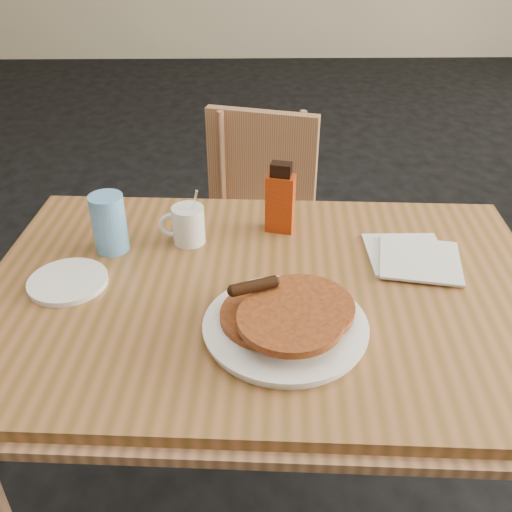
{
  "coord_description": "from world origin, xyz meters",
  "views": [
    {
      "loc": [
        0.04,
        -0.93,
        1.45
      ],
      "look_at": [
        0.06,
        0.03,
        0.83
      ],
      "focal_mm": 40.0,
      "sensor_mm": 36.0,
      "label": 1
    }
  ],
  "objects": [
    {
      "name": "blue_tumbler",
      "position": [
        -0.27,
        0.19,
        0.82
      ],
      "size": [
        0.09,
        0.09,
        0.14
      ],
      "primitive_type": "cylinder",
      "rotation": [
        0.0,
        0.0,
        -0.15
      ],
      "color": "#60A2E2",
      "rests_on": "main_table"
    },
    {
      "name": "coffee_mug",
      "position": [
        -0.1,
        0.22,
        0.8
      ],
      "size": [
        0.11,
        0.08,
        0.14
      ],
      "rotation": [
        0.0,
        0.0,
        0.25
      ],
      "color": "white",
      "rests_on": "main_table"
    },
    {
      "name": "pancake_plate",
      "position": [
        0.11,
        -0.11,
        0.77
      ],
      "size": [
        0.31,
        0.31,
        0.09
      ],
      "rotation": [
        0.0,
        0.0,
        -0.08
      ],
      "color": "white",
      "rests_on": "main_table"
    },
    {
      "name": "syrup_bottle",
      "position": [
        0.12,
        0.28,
        0.83
      ],
      "size": [
        0.07,
        0.06,
        0.17
      ],
      "rotation": [
        0.0,
        0.0,
        -0.24
      ],
      "color": "maroon",
      "rests_on": "main_table"
    },
    {
      "name": "main_table",
      "position": [
        0.08,
        0.04,
        0.71
      ],
      "size": [
        1.28,
        0.91,
        0.75
      ],
      "rotation": [
        0.0,
        0.0,
        -0.06
      ],
      "color": "#945B34",
      "rests_on": "floor"
    },
    {
      "name": "napkin_stack",
      "position": [
        0.41,
        0.14,
        0.76
      ],
      "size": [
        0.21,
        0.22,
        0.01
      ],
      "rotation": [
        0.0,
        0.0,
        0.0
      ],
      "color": "silver",
      "rests_on": "main_table"
    },
    {
      "name": "side_saucer",
      "position": [
        -0.34,
        0.05,
        0.76
      ],
      "size": [
        0.18,
        0.18,
        0.01
      ],
      "primitive_type": "cylinder",
      "rotation": [
        0.0,
        0.0,
        -0.08
      ],
      "color": "white",
      "rests_on": "main_table"
    },
    {
      "name": "chair_main_far",
      "position": [
        0.09,
        0.79,
        0.5
      ],
      "size": [
        0.47,
        0.48,
        0.84
      ],
      "rotation": [
        0.0,
        0.0,
        -0.28
      ],
      "color": "tan",
      "rests_on": "floor"
    }
  ]
}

